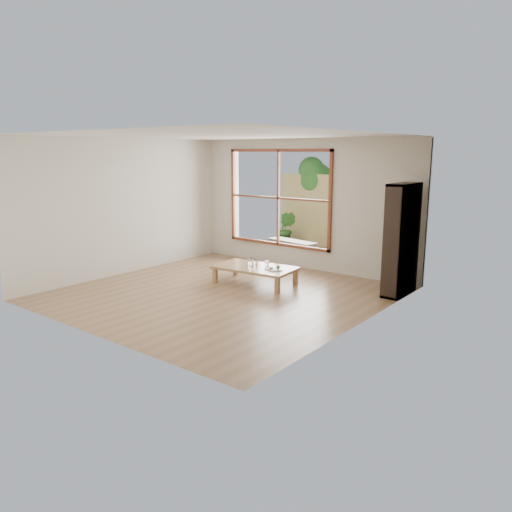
# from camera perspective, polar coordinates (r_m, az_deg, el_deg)

# --- Properties ---
(ground) EXTENTS (5.00, 5.00, 0.00)m
(ground) POSITION_cam_1_polar(r_m,az_deg,el_deg) (8.46, -3.73, -4.29)
(ground) COLOR #996F4C
(ground) RESTS_ON ground
(low_table) EXTENTS (1.53, 0.97, 0.32)m
(low_table) POSITION_cam_1_polar(r_m,az_deg,el_deg) (8.99, -0.11, -1.45)
(low_table) COLOR tan
(low_table) RESTS_ON ground
(floor_cushion) EXTENTS (0.71, 0.71, 0.08)m
(floor_cushion) POSITION_cam_1_polar(r_m,az_deg,el_deg) (10.14, 0.62, -1.29)
(floor_cushion) COLOR white
(floor_cushion) RESTS_ON ground
(bookshelf) EXTENTS (0.30, 0.83, 1.85)m
(bookshelf) POSITION_cam_1_polar(r_m,az_deg,el_deg) (8.55, 16.29, 1.80)
(bookshelf) COLOR black
(bookshelf) RESTS_ON ground
(glass_tall) EXTENTS (0.08, 0.08, 0.15)m
(glass_tall) POSITION_cam_1_polar(r_m,az_deg,el_deg) (8.96, -0.52, -0.75)
(glass_tall) COLOR silver
(glass_tall) RESTS_ON low_table
(glass_mid) EXTENTS (0.07, 0.07, 0.10)m
(glass_mid) POSITION_cam_1_polar(r_m,az_deg,el_deg) (8.97, 1.24, -0.90)
(glass_mid) COLOR silver
(glass_mid) RESTS_ON low_table
(glass_short) EXTENTS (0.08, 0.08, 0.10)m
(glass_short) POSITION_cam_1_polar(r_m,az_deg,el_deg) (9.10, -0.07, -0.72)
(glass_short) COLOR silver
(glass_short) RESTS_ON low_table
(glass_small) EXTENTS (0.06, 0.06, 0.07)m
(glass_small) POSITION_cam_1_polar(r_m,az_deg,el_deg) (9.06, -0.74, -0.87)
(glass_small) COLOR silver
(glass_small) RESTS_ON low_table
(food_tray) EXTENTS (0.34, 0.30, 0.09)m
(food_tray) POSITION_cam_1_polar(r_m,az_deg,el_deg) (8.74, 2.11, -1.46)
(food_tray) COLOR white
(food_tray) RESTS_ON low_table
(deck) EXTENTS (2.80, 2.00, 0.05)m
(deck) POSITION_cam_1_polar(r_m,az_deg,el_deg) (11.58, 5.81, 0.11)
(deck) COLOR #352D26
(deck) RESTS_ON ground
(garden_bench) EXTENTS (1.23, 0.52, 0.38)m
(garden_bench) POSITION_cam_1_polar(r_m,az_deg,el_deg) (11.16, 4.15, 1.48)
(garden_bench) COLOR black
(garden_bench) RESTS_ON deck
(bamboo_fence) EXTENTS (2.80, 0.06, 1.80)m
(bamboo_fence) POSITION_cam_1_polar(r_m,az_deg,el_deg) (12.28, 8.41, 4.97)
(bamboo_fence) COLOR tan
(bamboo_fence) RESTS_ON ground
(shrub_right) EXTENTS (1.00, 0.93, 0.91)m
(shrub_right) POSITION_cam_1_polar(r_m,az_deg,el_deg) (11.70, 10.29, 2.50)
(shrub_right) COLOR #2E6726
(shrub_right) RESTS_ON deck
(shrub_left) EXTENTS (0.56, 0.50, 0.87)m
(shrub_left) POSITION_cam_1_polar(r_m,az_deg,el_deg) (12.45, 3.45, 3.13)
(shrub_left) COLOR #2E6726
(shrub_left) RESTS_ON deck
(garden_tree) EXTENTS (1.04, 0.85, 2.22)m
(garden_tree) POSITION_cam_1_polar(r_m,az_deg,el_deg) (12.82, 6.53, 8.57)
(garden_tree) COLOR #4C3D2D
(garden_tree) RESTS_ON ground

